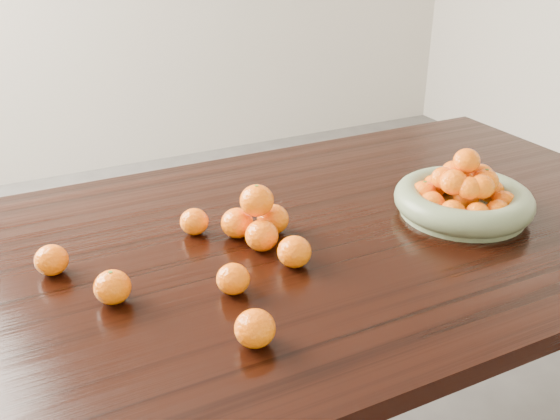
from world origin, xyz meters
name	(u,v)px	position (x,y,z in m)	size (l,w,h in m)	color
dining_table	(262,280)	(0.00, 0.00, 0.66)	(2.00, 1.00, 0.75)	black
fruit_bowl	(463,197)	(0.47, -0.08, 0.79)	(0.31, 0.31, 0.16)	#6C7757
orange_pyramid	(257,219)	(0.00, 0.02, 0.80)	(0.15, 0.14, 0.12)	orange
loose_orange_0	(112,287)	(-0.33, -0.08, 0.78)	(0.07, 0.07, 0.06)	orange
loose_orange_1	(255,328)	(-0.15, -0.30, 0.78)	(0.07, 0.07, 0.06)	orange
loose_orange_2	(294,252)	(0.02, -0.11, 0.78)	(0.07, 0.07, 0.06)	orange
loose_orange_3	(51,260)	(-0.41, 0.07, 0.78)	(0.06, 0.06, 0.06)	orange
loose_orange_4	(194,222)	(-0.11, 0.11, 0.78)	(0.06, 0.06, 0.06)	orange
loose_orange_5	(233,279)	(-0.12, -0.14, 0.78)	(0.06, 0.06, 0.06)	orange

